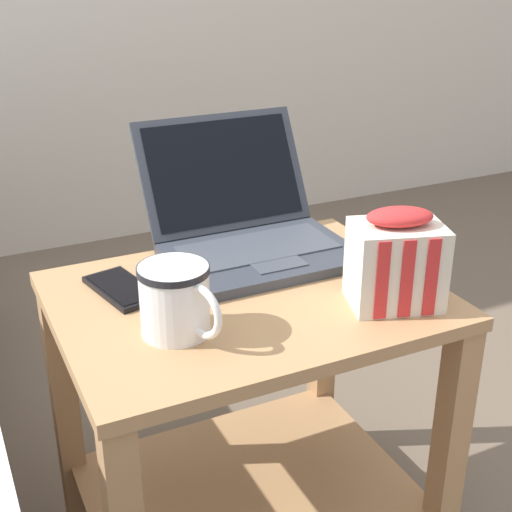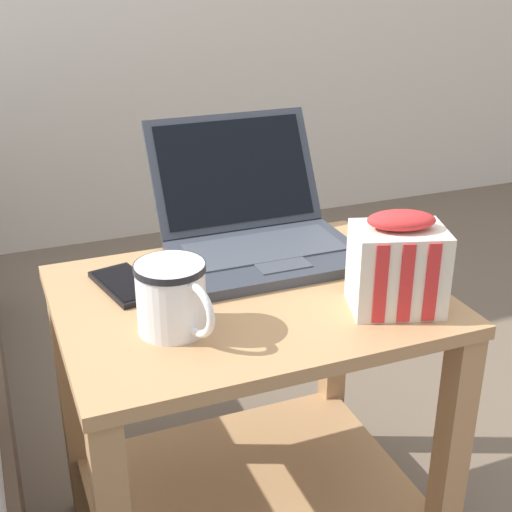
{
  "view_description": "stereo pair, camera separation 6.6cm",
  "coord_description": "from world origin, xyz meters",
  "px_view_note": "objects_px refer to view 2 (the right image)",
  "views": [
    {
      "loc": [
        -0.42,
        -0.92,
        1.04
      ],
      "look_at": [
        0.0,
        -0.03,
        0.61
      ],
      "focal_mm": 50.0,
      "sensor_mm": 36.0,
      "label": 1
    },
    {
      "loc": [
        -0.36,
        -0.95,
        1.04
      ],
      "look_at": [
        0.0,
        -0.03,
        0.61
      ],
      "focal_mm": 50.0,
      "sensor_mm": 36.0,
      "label": 2
    }
  ],
  "objects_px": {
    "mug_front_left": "(172,295)",
    "snack_bag": "(398,265)",
    "cell_phone": "(126,285)",
    "laptop": "(256,227)"
  },
  "relations": [
    {
      "from": "snack_bag",
      "to": "cell_phone",
      "type": "bearing_deg",
      "value": 149.03
    },
    {
      "from": "mug_front_left",
      "to": "snack_bag",
      "type": "height_order",
      "value": "snack_bag"
    },
    {
      "from": "mug_front_left",
      "to": "snack_bag",
      "type": "distance_m",
      "value": 0.34
    },
    {
      "from": "cell_phone",
      "to": "snack_bag",
      "type": "bearing_deg",
      "value": -30.97
    },
    {
      "from": "laptop",
      "to": "cell_phone",
      "type": "bearing_deg",
      "value": -165.46
    },
    {
      "from": "snack_bag",
      "to": "cell_phone",
      "type": "height_order",
      "value": "snack_bag"
    },
    {
      "from": "mug_front_left",
      "to": "snack_bag",
      "type": "xyz_separation_m",
      "value": [
        0.33,
        -0.06,
        0.01
      ]
    },
    {
      "from": "snack_bag",
      "to": "laptop",
      "type": "bearing_deg",
      "value": 111.48
    },
    {
      "from": "laptop",
      "to": "cell_phone",
      "type": "relative_size",
      "value": 2.16
    },
    {
      "from": "cell_phone",
      "to": "laptop",
      "type": "bearing_deg",
      "value": 14.54
    }
  ]
}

